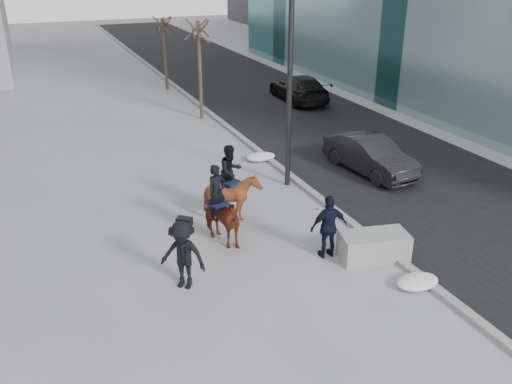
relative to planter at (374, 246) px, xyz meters
name	(u,v)px	position (x,y,z in m)	size (l,w,h in m)	color
ground	(274,261)	(-2.50, 0.88, -0.35)	(120.00, 120.00, 0.00)	gray
road	(320,128)	(4.50, 10.88, -0.35)	(8.00, 90.00, 0.01)	black
curb	(241,137)	(0.50, 10.88, -0.29)	(0.25, 90.00, 0.12)	gray
planter	(374,246)	(0.00, 0.00, 0.00)	(1.77, 0.89, 0.71)	#939396
car_near	(370,155)	(3.41, 5.25, 0.32)	(1.42, 4.08, 1.34)	black
car_far	(299,88)	(5.86, 15.79, 0.35)	(1.98, 4.86, 1.41)	black
tree_near	(200,66)	(-0.10, 14.53, 2.21)	(1.20, 1.20, 5.13)	#3B2F22
tree_far	(165,51)	(-0.10, 21.27, 1.90)	(1.20, 1.20, 4.51)	#392D22
mounted_left	(219,216)	(-3.48, 2.36, 0.49)	(1.30, 1.92, 2.27)	#4F1B0F
mounted_right	(232,192)	(-2.64, 3.54, 0.59)	(1.63, 1.72, 2.35)	#471D0E
feeder	(329,227)	(-1.07, 0.56, 0.52)	(1.06, 0.89, 1.75)	black
camera_crew	(183,255)	(-4.99, 0.64, 0.53)	(1.29, 1.23, 1.75)	black
lamppost	(289,38)	(0.10, 5.50, 4.64)	(0.25, 1.50, 9.09)	black
snow_piles	(314,200)	(0.20, 3.60, -0.21)	(1.18, 10.28, 0.30)	silver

